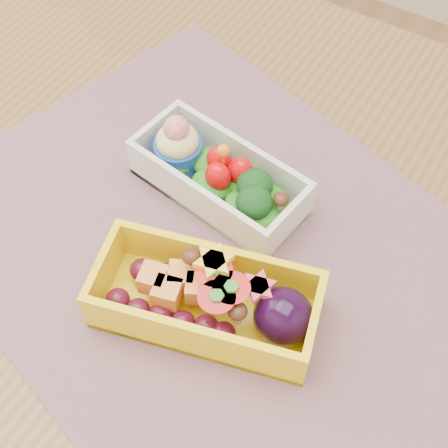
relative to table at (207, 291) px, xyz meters
The scene contains 4 objects.
table is the anchor object (origin of this frame).
placemat 0.10m from the table, ahead, with size 0.53×0.41×0.00m, color #8B6068.
bento_white 0.14m from the table, 110.11° to the left, with size 0.18×0.10×0.07m.
bento_yellow 0.15m from the table, 53.19° to the right, with size 0.21×0.13×0.06m.
Camera 1 is at (0.19, -0.27, 1.25)m, focal length 49.48 mm.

